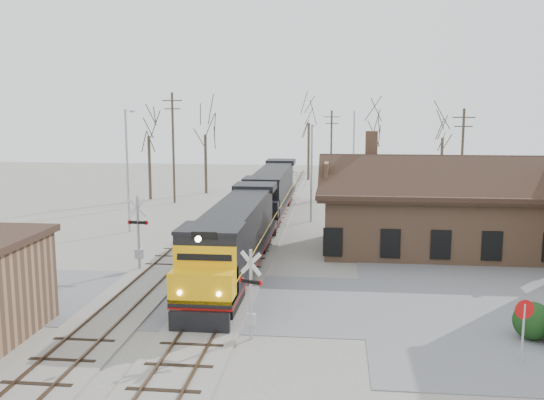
{
  "coord_description": "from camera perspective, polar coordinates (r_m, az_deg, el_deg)",
  "views": [
    {
      "loc": [
        5.73,
        -28.65,
        9.61
      ],
      "look_at": [
        1.62,
        9.0,
        3.7
      ],
      "focal_mm": 40.0,
      "sensor_mm": 36.0,
      "label": 1
    }
  ],
  "objects": [
    {
      "name": "ground",
      "position": [
        30.75,
        -4.89,
        -9.37
      ],
      "size": [
        140.0,
        140.0,
        0.0
      ],
      "primitive_type": "plane",
      "color": "gray",
      "rests_on": "ground"
    },
    {
      "name": "road",
      "position": [
        30.75,
        -4.89,
        -9.35
      ],
      "size": [
        60.0,
        9.0,
        0.03
      ],
      "primitive_type": "cube",
      "color": "slate",
      "rests_on": "ground"
    },
    {
      "name": "track_main",
      "position": [
        45.04,
        -1.22,
        -3.37
      ],
      "size": [
        3.4,
        90.0,
        0.24
      ],
      "color": "gray",
      "rests_on": "ground"
    },
    {
      "name": "track_siding",
      "position": [
        45.83,
        -6.82,
        -3.21
      ],
      "size": [
        3.4,
        90.0,
        0.24
      ],
      "color": "gray",
      "rests_on": "ground"
    },
    {
      "name": "depot",
      "position": [
        41.76,
        14.76,
        -1.36
      ],
      "size": [
        15.2,
        9.31,
        7.9
      ],
      "color": "#90674A",
      "rests_on": "ground"
    },
    {
      "name": "locomotive_lead",
      "position": [
        34.24,
        -3.56,
        -3.63
      ],
      "size": [
        2.83,
        18.97,
        4.21
      ],
      "color": "black",
      "rests_on": "ground"
    },
    {
      "name": "locomotive_trailing",
      "position": [
        53.01,
        -0.04,
        0.84
      ],
      "size": [
        2.83,
        18.97,
        3.98
      ],
      "color": "black",
      "rests_on": "ground"
    },
    {
      "name": "crossbuck_near",
      "position": [
        25.23,
        -1.99,
        -9.14
      ],
      "size": [
        1.03,
        0.51,
        3.82
      ],
      "rotation": [
        0.0,
        0.0,
        -0.41
      ],
      "color": "#A5A8AD",
      "rests_on": "ground"
    },
    {
      "name": "crossbuck_far",
      "position": [
        36.29,
        -12.46,
        -3.36
      ],
      "size": [
        1.27,
        0.33,
        4.43
      ],
      "rotation": [
        0.0,
        0.0,
        3.1
      ],
      "color": "#A5A8AD",
      "rests_on": "ground"
    },
    {
      "name": "do_not_enter_sign",
      "position": [
        24.78,
        22.61,
        -10.4
      ],
      "size": [
        0.74,
        0.2,
        2.51
      ],
      "rotation": [
        0.0,
        0.0,
        0.21
      ],
      "color": "#A5A8AD",
      "rests_on": "ground"
    },
    {
      "name": "hedge_a",
      "position": [
        27.75,
        23.31,
        -10.4
      ],
      "size": [
        1.59,
        1.59,
        1.59
      ],
      "primitive_type": "sphere",
      "color": "black",
      "rests_on": "ground"
    },
    {
      "name": "streetlight_a",
      "position": [
        47.31,
        -13.42,
        3.3
      ],
      "size": [
        0.25,
        2.04,
        9.36
      ],
      "color": "#A5A8AD",
      "rests_on": "ground"
    },
    {
      "name": "streetlight_b",
      "position": [
        50.37,
        3.75,
        3.12
      ],
      "size": [
        0.25,
        2.04,
        8.1
      ],
      "color": "#A5A8AD",
      "rests_on": "ground"
    },
    {
      "name": "streetlight_c",
      "position": [
        65.5,
        7.69,
        4.81
      ],
      "size": [
        0.25,
        2.04,
        9.05
      ],
      "color": "#A5A8AD",
      "rests_on": "ground"
    },
    {
      "name": "utility_pole_a",
      "position": [
        60.76,
        -9.28,
        5.05
      ],
      "size": [
        2.0,
        0.24,
        10.91
      ],
      "color": "#382D23",
      "rests_on": "ground"
    },
    {
      "name": "utility_pole_b",
      "position": [
        76.68,
        5.6,
        5.18
      ],
      "size": [
        2.0,
        0.24,
        9.03
      ],
      "color": "#382D23",
      "rests_on": "ground"
    },
    {
      "name": "utility_pole_c",
      "position": [
        57.24,
        17.44,
        3.75
      ],
      "size": [
        2.0,
        0.24,
        9.38
      ],
      "color": "#382D23",
      "rests_on": "ground"
    },
    {
      "name": "tree_a",
      "position": [
        63.43,
        -11.57,
        6.89
      ],
      "size": [
        4.37,
        4.37,
        10.7
      ],
      "color": "#382D23",
      "rests_on": "ground"
    },
    {
      "name": "tree_b",
      "position": [
        66.97,
        -6.32,
        7.05
      ],
      "size": [
        4.33,
        4.33,
        10.6
      ],
      "color": "#382D23",
      "rests_on": "ground"
    },
    {
      "name": "tree_c",
      "position": [
        78.98,
        3.49,
        8.14
      ],
      "size": [
        4.94,
        4.94,
        12.11
      ],
      "color": "#382D23",
      "rests_on": "ground"
    },
    {
      "name": "tree_d",
      "position": [
        68.54,
        9.37,
        7.33
      ],
      "size": [
        4.53,
        4.53,
        11.1
      ],
      "color": "#382D23",
      "rests_on": "ground"
    },
    {
      "name": "tree_e",
      "position": [
        69.82,
        15.79,
        6.47
      ],
      "size": [
        4.07,
        4.07,
        9.96
      ],
      "color": "#382D23",
      "rests_on": "ground"
    }
  ]
}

